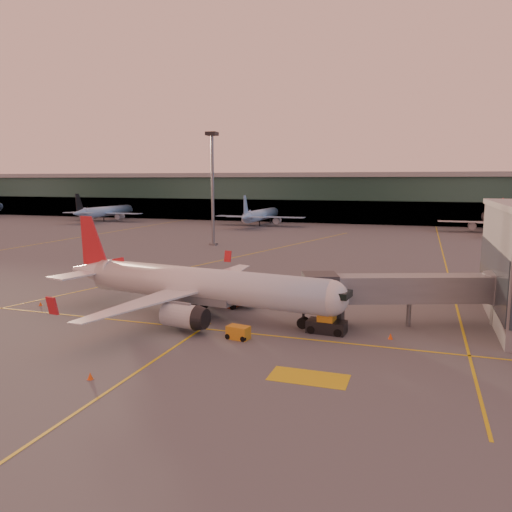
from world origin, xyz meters
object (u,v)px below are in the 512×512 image
(main_airplane, at_px, (195,286))
(gpu_cart, at_px, (238,333))
(pushback_tug, at_px, (327,325))
(catering_truck, at_px, (226,287))

(main_airplane, bearing_deg, gpu_cart, -32.64)
(pushback_tug, bearing_deg, main_airplane, 178.47)
(main_airplane, xyz_separation_m, catering_truck, (1.40, 5.39, -1.17))
(main_airplane, distance_m, catering_truck, 5.69)
(catering_truck, xyz_separation_m, pushback_tug, (13.41, -6.85, -1.48))
(main_airplane, relative_size, gpu_cart, 15.06)
(gpu_cart, height_order, pushback_tug, pushback_tug)
(gpu_cart, xyz_separation_m, pushback_tug, (7.56, 4.58, 0.18))
(main_airplane, xyz_separation_m, pushback_tug, (14.81, -1.46, -2.65))
(main_airplane, distance_m, pushback_tug, 15.12)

